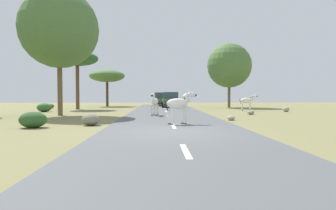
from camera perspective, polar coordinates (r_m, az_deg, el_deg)
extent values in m
plane|color=olive|center=(11.63, 1.43, -5.36)|extent=(90.00, 90.00, 0.00)
cube|color=#56595B|center=(11.62, 1.57, -5.24)|extent=(6.00, 64.00, 0.05)
cube|color=silver|center=(7.68, 3.39, -8.77)|extent=(0.16, 2.00, 0.01)
cube|color=silver|center=(13.60, 1.06, -4.07)|extent=(0.16, 2.00, 0.01)
cube|color=silver|center=(19.58, 0.15, -2.22)|extent=(0.16, 2.00, 0.01)
cube|color=silver|center=(25.56, -0.33, -1.24)|extent=(0.16, 2.00, 0.01)
cube|color=silver|center=(31.55, -0.63, -0.63)|extent=(0.16, 2.00, 0.01)
cube|color=silver|center=(37.54, -0.83, -0.22)|extent=(0.16, 2.00, 0.01)
ellipsoid|color=silver|center=(20.74, -2.55, 0.69)|extent=(0.63, 1.16, 0.52)
cylinder|color=silver|center=(20.44, -3.13, -1.00)|extent=(0.13, 0.13, 0.75)
cylinder|color=#28231E|center=(20.46, -3.13, -1.98)|extent=(0.15, 0.15, 0.05)
cylinder|color=silver|center=(20.39, -2.36, -1.01)|extent=(0.13, 0.13, 0.75)
cylinder|color=#28231E|center=(20.41, -2.36, -1.99)|extent=(0.15, 0.15, 0.05)
cylinder|color=silver|center=(21.14, -2.73, -0.90)|extent=(0.13, 0.13, 0.75)
cylinder|color=#28231E|center=(21.16, -2.73, -1.85)|extent=(0.15, 0.15, 0.05)
cylinder|color=silver|center=(21.09, -1.99, -0.91)|extent=(0.13, 0.13, 0.75)
cylinder|color=#28231E|center=(21.11, -1.99, -1.86)|extent=(0.15, 0.15, 0.05)
cylinder|color=silver|center=(20.22, -2.84, 1.41)|extent=(0.27, 0.42, 0.44)
cube|color=black|center=(20.22, -2.84, 1.67)|extent=(0.11, 0.36, 0.30)
ellipsoid|color=silver|center=(19.97, -2.99, 1.87)|extent=(0.28, 0.51, 0.24)
ellipsoid|color=black|center=(19.78, -3.10, 1.82)|extent=(0.17, 0.19, 0.14)
cone|color=silver|center=(20.10, -3.12, 2.22)|extent=(0.10, 0.10, 0.14)
cone|color=silver|center=(20.07, -2.72, 2.22)|extent=(0.10, 0.10, 0.14)
cylinder|color=black|center=(21.28, -2.27, 0.45)|extent=(0.07, 0.16, 0.44)
ellipsoid|color=silver|center=(14.46, 1.76, 0.24)|extent=(1.22, 0.87, 0.53)
cylinder|color=silver|center=(14.54, 3.31, -2.17)|extent=(0.15, 0.15, 0.77)
cylinder|color=#28231E|center=(14.57, 3.31, -3.58)|extent=(0.17, 0.17, 0.05)
cylinder|color=silver|center=(14.79, 2.78, -2.10)|extent=(0.15, 0.15, 0.77)
cylinder|color=#28231E|center=(14.82, 2.77, -3.48)|extent=(0.17, 0.17, 0.05)
cylinder|color=silver|center=(14.20, 0.69, -2.27)|extent=(0.15, 0.15, 0.77)
cylinder|color=#28231E|center=(14.23, 0.69, -3.71)|extent=(0.17, 0.17, 0.05)
cylinder|color=silver|center=(14.46, 0.19, -2.19)|extent=(0.15, 0.15, 0.77)
cylinder|color=#28231E|center=(14.49, 0.19, -3.61)|extent=(0.17, 0.17, 0.05)
cylinder|color=silver|center=(14.71, 3.64, 1.34)|extent=(0.45, 0.35, 0.45)
cube|color=black|center=(14.71, 3.64, 1.70)|extent=(0.36, 0.19, 0.31)
ellipsoid|color=silver|center=(14.84, 4.53, 1.99)|extent=(0.53, 0.39, 0.25)
ellipsoid|color=black|center=(14.94, 5.19, 1.92)|extent=(0.22, 0.20, 0.15)
cone|color=silver|center=(14.72, 4.26, 2.47)|extent=(0.12, 0.12, 0.14)
cone|color=silver|center=(14.84, 3.98, 2.47)|extent=(0.12, 0.12, 0.14)
cylinder|color=black|center=(14.21, -0.27, -0.20)|extent=(0.16, 0.10, 0.46)
ellipsoid|color=silver|center=(28.49, 14.73, 0.82)|extent=(1.13, 0.63, 0.51)
cylinder|color=silver|center=(28.41, 15.45, -0.36)|extent=(0.13, 0.13, 0.73)
cylinder|color=#28231E|center=(28.42, 15.44, -1.05)|extent=(0.14, 0.14, 0.05)
cylinder|color=silver|center=(28.68, 15.39, -0.34)|extent=(0.13, 0.13, 0.73)
cylinder|color=#28231E|center=(28.69, 15.38, -1.02)|extent=(0.14, 0.14, 0.05)
cylinder|color=silver|center=(28.34, 14.04, -0.35)|extent=(0.13, 0.13, 0.73)
cylinder|color=#28231E|center=(28.35, 14.03, -1.04)|extent=(0.14, 0.14, 0.05)
cylinder|color=silver|center=(28.61, 13.99, -0.33)|extent=(0.13, 0.13, 0.73)
cylinder|color=#28231E|center=(28.63, 13.99, -1.01)|extent=(0.14, 0.14, 0.05)
cylinder|color=silver|center=(28.54, 15.76, 1.34)|extent=(0.41, 0.26, 0.43)
cube|color=black|center=(28.54, 15.76, 1.51)|extent=(0.35, 0.11, 0.30)
ellipsoid|color=silver|center=(28.57, 16.26, 1.65)|extent=(0.50, 0.28, 0.23)
ellipsoid|color=black|center=(28.59, 16.63, 1.61)|extent=(0.19, 0.17, 0.14)
cone|color=silver|center=(28.49, 16.05, 1.89)|extent=(0.10, 0.10, 0.14)
cone|color=silver|center=(28.62, 16.01, 1.89)|extent=(0.10, 0.10, 0.14)
cylinder|color=black|center=(28.44, 13.65, 0.63)|extent=(0.16, 0.07, 0.43)
cube|color=#476B38|center=(39.41, -1.36, 0.73)|extent=(1.92, 4.25, 0.80)
cube|color=#334751|center=(39.60, -1.37, 1.86)|extent=(1.70, 2.25, 0.76)
cube|color=black|center=(37.26, -1.24, 0.23)|extent=(1.71, 0.21, 0.24)
cylinder|color=black|center=(38.04, -2.64, 0.32)|extent=(0.24, 0.69, 0.68)
cylinder|color=black|center=(38.11, 0.07, 0.32)|extent=(0.24, 0.69, 0.68)
cylinder|color=black|center=(40.74, -2.70, 0.43)|extent=(0.24, 0.69, 0.68)
cylinder|color=black|center=(40.81, -0.17, 0.43)|extent=(0.24, 0.69, 0.68)
cube|color=#476B38|center=(34.21, 0.48, 0.54)|extent=(1.86, 4.23, 0.80)
cube|color=#334751|center=(34.40, 0.46, 1.85)|extent=(1.67, 2.22, 0.76)
cube|color=black|center=(32.06, 0.70, -0.05)|extent=(1.71, 0.19, 0.24)
cylinder|color=black|center=(32.83, -0.95, 0.06)|extent=(0.23, 0.68, 0.68)
cylinder|color=black|center=(32.94, 2.18, 0.06)|extent=(0.23, 0.68, 0.68)
cylinder|color=black|center=(35.53, -1.09, 0.20)|extent=(0.23, 0.68, 0.68)
cylinder|color=black|center=(35.63, 1.80, 0.21)|extent=(0.23, 0.68, 0.68)
cylinder|color=#4C3823|center=(39.06, -11.54, 2.04)|extent=(0.32, 0.32, 3.12)
ellipsoid|color=#4C7038|center=(39.13, -11.56, 5.47)|extent=(4.49, 4.49, 1.57)
cylinder|color=brown|center=(22.72, -19.95, 3.08)|extent=(0.35, 0.35, 3.95)
sphere|color=#4C7038|center=(23.20, -20.08, 13.51)|extent=(5.56, 5.56, 5.56)
cylinder|color=brown|center=(31.65, -16.90, 3.20)|extent=(0.36, 0.36, 4.42)
ellipsoid|color=#2D5628|center=(31.85, -16.96, 8.50)|extent=(4.17, 4.17, 1.46)
cylinder|color=brown|center=(35.51, 11.59, 1.82)|extent=(0.32, 0.32, 2.83)
sphere|color=#4C7038|center=(35.67, 11.63, 7.39)|extent=(5.13, 5.13, 5.13)
ellipsoid|color=#2D5628|center=(14.68, -24.39, -2.59)|extent=(1.21, 1.09, 0.72)
ellipsoid|color=#425B2D|center=(34.84, -21.58, -0.21)|extent=(0.82, 0.74, 0.49)
ellipsoid|color=#386633|center=(28.06, -22.57, -0.44)|extent=(1.26, 1.13, 0.76)
ellipsoid|color=gray|center=(14.90, -14.56, -2.72)|extent=(0.87, 0.86, 0.56)
ellipsoid|color=gray|center=(23.05, 15.53, -1.40)|extent=(0.52, 0.52, 0.32)
ellipsoid|color=#A89E8C|center=(27.83, 21.62, -0.77)|extent=(0.59, 0.52, 0.45)
ellipsoid|color=#A89E8C|center=(17.68, 11.98, -2.45)|extent=(0.44, 0.45, 0.27)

